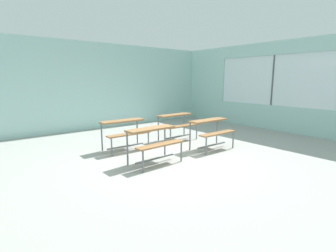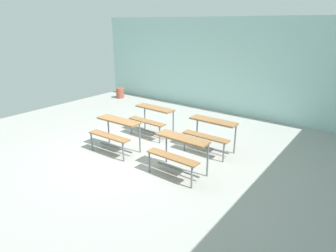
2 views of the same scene
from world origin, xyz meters
name	(u,v)px [view 1 (image 1 of 2)]	position (x,y,z in m)	size (l,w,h in m)	color
ground	(169,161)	(0.00, 0.00, -0.03)	(10.00, 9.00, 0.05)	#9E9E99
wall_back	(87,86)	(0.00, 4.50, 1.50)	(10.00, 0.12, 3.00)	#A8D1CC
wall_right	(291,89)	(5.00, -0.13, 1.45)	(0.12, 9.00, 3.00)	#A8D1CC
desk_bench_r0c0	(154,137)	(-0.35, 0.07, 0.56)	(1.12, 0.63, 0.74)	olive
desk_bench_r0c1	(212,127)	(1.42, 0.06, 0.56)	(1.11, 0.60, 0.74)	olive
desk_bench_r1c0	(125,128)	(-0.33, 1.35, 0.56)	(1.11, 0.62, 0.74)	olive
desk_bench_r1c1	(177,121)	(1.39, 1.34, 0.56)	(1.10, 0.59, 0.74)	olive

